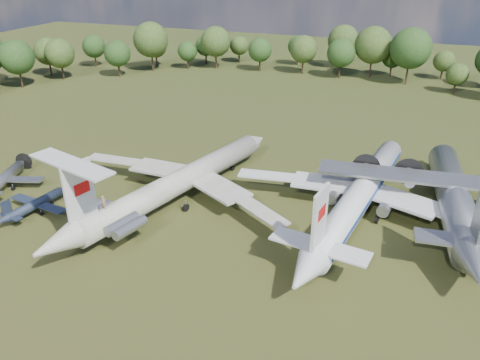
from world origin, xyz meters
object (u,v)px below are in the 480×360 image
at_px(tu104_jet, 360,199).
at_px(an12_transport, 453,201).
at_px(person_on_il62, 103,202).
at_px(il62_airliner, 179,186).
at_px(small_prop_west, 36,206).
at_px(small_prop_northwest, 3,182).

distance_m(tu104_jet, an12_transport, 12.57).
distance_m(an12_transport, person_on_il62, 46.52).
bearing_deg(il62_airliner, person_on_il62, -90.00).
bearing_deg(small_prop_west, small_prop_northwest, 165.89).
xyz_separation_m(il62_airliner, tu104_jet, (25.46, 5.07, 0.06)).
bearing_deg(an12_transport, small_prop_west, -166.20).
relative_size(il62_airliner, small_prop_west, 3.63).
distance_m(small_prop_northwest, person_on_il62, 25.26).
bearing_deg(il62_airliner, small_prop_west, -134.08).
xyz_separation_m(il62_airliner, small_prop_west, (-17.59, -10.23, -1.42)).
height_order(tu104_jet, small_prop_west, tu104_jet).
relative_size(tu104_jet, an12_transport, 1.19).
xyz_separation_m(small_prop_west, person_on_il62, (13.93, -2.76, 4.74)).
xyz_separation_m(tu104_jet, an12_transport, (12.14, 3.23, 0.25)).
bearing_deg(tu104_jet, il62_airliner, -159.81).
distance_m(tu104_jet, small_prop_northwest, 54.17).
distance_m(il62_airliner, small_prop_west, 20.40).
relative_size(tu104_jet, small_prop_northwest, 3.04).
relative_size(il62_airliner, tu104_jet, 0.99).
height_order(il62_airliner, small_prop_west, il62_airliner).
bearing_deg(an12_transport, il62_airliner, -172.31).
xyz_separation_m(an12_transport, person_on_il62, (-41.26, -21.28, 3.00)).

